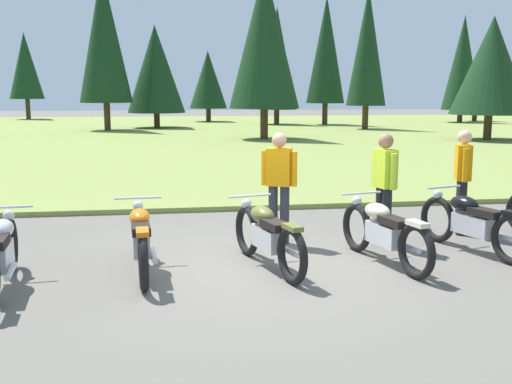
# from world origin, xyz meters

# --- Properties ---
(ground_plane) EXTENTS (140.00, 140.00, 0.00)m
(ground_plane) POSITION_xyz_m (0.00, 0.00, 0.00)
(ground_plane) COLOR #605B54
(grass_moorland) EXTENTS (80.00, 44.00, 0.10)m
(grass_moorland) POSITION_xyz_m (0.00, 25.76, 0.05)
(grass_moorland) COLOR olive
(grass_moorland) RESTS_ON ground
(forest_treeline) EXTENTS (36.60, 28.81, 9.13)m
(forest_treeline) POSITION_xyz_m (3.29, 28.75, 4.39)
(forest_treeline) COLOR #47331E
(forest_treeline) RESTS_ON ground
(motorcycle_silver) EXTENTS (0.62, 2.10, 0.88)m
(motorcycle_silver) POSITION_xyz_m (-3.12, -0.42, 0.44)
(motorcycle_silver) COLOR black
(motorcycle_silver) RESTS_ON ground
(motorcycle_orange) EXTENTS (0.62, 2.10, 0.88)m
(motorcycle_orange) POSITION_xyz_m (-1.55, 0.01, 0.44)
(motorcycle_orange) COLOR black
(motorcycle_orange) RESTS_ON ground
(motorcycle_olive) EXTENTS (0.77, 2.06, 0.88)m
(motorcycle_olive) POSITION_xyz_m (0.05, -0.03, 0.44)
(motorcycle_olive) COLOR black
(motorcycle_olive) RESTS_ON ground
(motorcycle_cream) EXTENTS (0.73, 2.07, 0.88)m
(motorcycle_cream) POSITION_xyz_m (1.61, -0.05, 0.44)
(motorcycle_cream) COLOR black
(motorcycle_cream) RESTS_ON ground
(motorcycle_black) EXTENTS (0.84, 2.04, 0.88)m
(motorcycle_black) POSITION_xyz_m (3.05, 0.30, 0.44)
(motorcycle_black) COLOR black
(motorcycle_black) RESTS_ON ground
(rider_checking_bike) EXTENTS (0.28, 0.54, 1.67)m
(rider_checking_bike) POSITION_xyz_m (1.94, 0.84, 0.95)
(rider_checking_bike) COLOR black
(rider_checking_bike) RESTS_ON ground
(rider_near_row_end) EXTENTS (0.33, 0.52, 1.67)m
(rider_near_row_end) POSITION_xyz_m (3.44, 1.39, 0.95)
(rider_near_row_end) COLOR black
(rider_near_row_end) RESTS_ON ground
(rider_in_hivis_vest) EXTENTS (0.50, 0.35, 1.67)m
(rider_in_hivis_vest) POSITION_xyz_m (0.44, 1.24, 0.95)
(rider_in_hivis_vest) COLOR #2D2D38
(rider_in_hivis_vest) RESTS_ON ground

